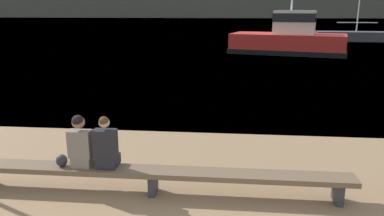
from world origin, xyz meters
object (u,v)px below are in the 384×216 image
at_px(person_left, 81,144).
at_px(shopping_bag, 62,160).
at_px(person_right, 106,146).
at_px(moored_sailboat, 360,36).
at_px(bench_main, 153,174).
at_px(tugboat_red, 289,40).

distance_m(person_left, shopping_bag, 0.49).
distance_m(person_left, person_right, 0.47).
distance_m(person_right, moored_sailboat, 37.55).
xyz_separation_m(person_left, moored_sailboat, (15.93, 34.22, -0.40)).
distance_m(bench_main, person_right, 0.96).
height_order(shopping_bag, moored_sailboat, moored_sailboat).
bearing_deg(person_left, shopping_bag, -175.64).
bearing_deg(moored_sailboat, shopping_bag, 159.34).
height_order(tugboat_red, moored_sailboat, moored_sailboat).
xyz_separation_m(bench_main, shopping_bag, (-1.67, -0.02, 0.19)).
bearing_deg(person_right, shopping_bag, -177.86).
bearing_deg(moored_sailboat, tugboat_red, 147.45).
bearing_deg(shopping_bag, person_left, 4.36).
distance_m(bench_main, person_left, 1.40).
height_order(bench_main, moored_sailboat, moored_sailboat).
xyz_separation_m(person_right, tugboat_red, (6.54, 22.51, 0.12)).
relative_size(bench_main, tugboat_red, 0.79).
relative_size(tugboat_red, moored_sailboat, 1.01).
distance_m(shopping_bag, tugboat_red, 23.73).
distance_m(person_right, shopping_bag, 0.89).
bearing_deg(tugboat_red, bench_main, -178.76).
relative_size(person_left, tugboat_red, 0.11).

